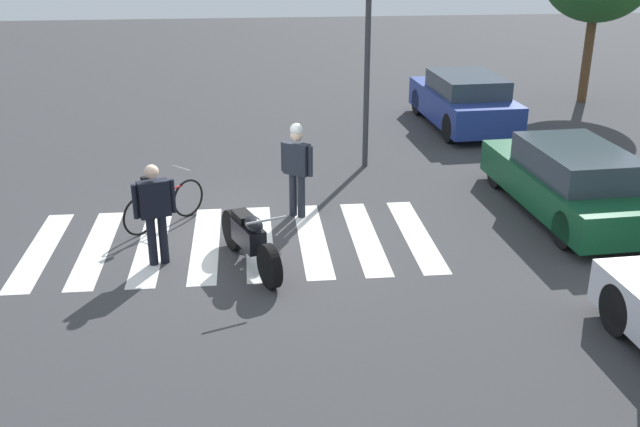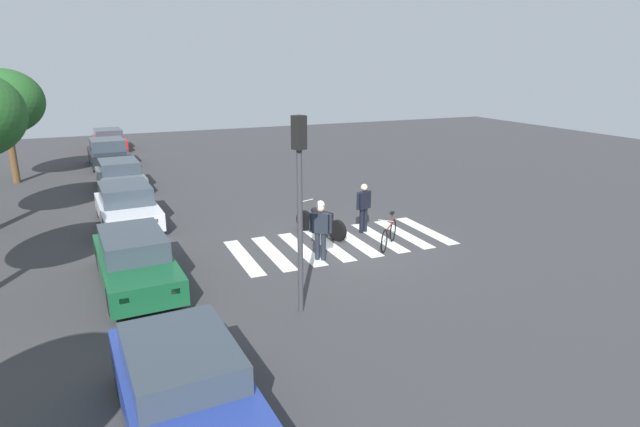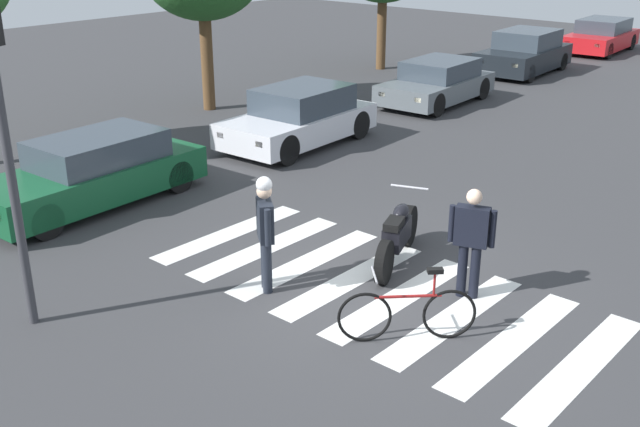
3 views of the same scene
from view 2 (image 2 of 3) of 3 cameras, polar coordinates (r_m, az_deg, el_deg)
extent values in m
plane|color=#38383A|center=(16.39, 2.33, -3.21)|extent=(60.00, 60.00, 0.00)
cylinder|color=black|center=(17.51, -1.70, -0.77)|extent=(0.68, 0.37, 0.67)
cylinder|color=black|center=(16.48, 1.91, -1.86)|extent=(0.68, 0.37, 0.67)
cube|color=black|center=(16.90, 0.17, -0.75)|extent=(0.85, 0.55, 0.36)
ellipsoid|color=black|center=(16.98, -0.38, 0.28)|extent=(0.53, 0.40, 0.24)
cube|color=black|center=(16.70, 0.66, -0.11)|extent=(0.50, 0.38, 0.12)
cylinder|color=#A5A5AD|center=(17.26, -1.54, 1.40)|extent=(0.26, 0.59, 0.04)
torus|color=black|center=(15.58, 7.03, -3.00)|extent=(0.53, 0.52, 0.70)
torus|color=black|center=(16.60, 7.96, -1.83)|extent=(0.53, 0.52, 0.70)
cylinder|color=maroon|center=(16.00, 7.55, -1.45)|extent=(0.64, 0.63, 0.04)
cylinder|color=maroon|center=(16.26, 7.85, -0.55)|extent=(0.05, 0.05, 0.34)
cube|color=black|center=(16.21, 7.87, 0.06)|extent=(0.21, 0.21, 0.06)
cylinder|color=#99999E|center=(15.50, 7.20, -0.78)|extent=(0.34, 0.35, 0.03)
cylinder|color=#1E232D|center=(14.86, 0.39, -3.62)|extent=(0.14, 0.14, 0.81)
cylinder|color=#1E232D|center=(14.90, -0.28, -3.57)|extent=(0.14, 0.14, 0.81)
cube|color=#1E232D|center=(14.66, 0.05, -1.04)|extent=(0.45, 0.50, 0.57)
sphere|color=beige|center=(14.53, 0.05, 0.60)|extent=(0.22, 0.22, 0.22)
cylinder|color=#1E232D|center=(14.59, 1.14, -1.13)|extent=(0.09, 0.09, 0.55)
cylinder|color=#1E232D|center=(14.73, -1.03, -0.96)|extent=(0.09, 0.09, 0.55)
sphere|color=white|center=(14.51, 0.05, 0.98)|extent=(0.23, 0.23, 0.23)
cylinder|color=black|center=(17.28, 4.55, -0.81)|extent=(0.14, 0.14, 0.81)
cylinder|color=black|center=(17.41, 4.95, -0.69)|extent=(0.14, 0.14, 0.81)
cube|color=black|center=(17.16, 4.81, 1.46)|extent=(0.35, 0.51, 0.57)
sphere|color=beige|center=(17.05, 4.84, 2.87)|extent=(0.22, 0.22, 0.22)
cylinder|color=black|center=(16.95, 4.16, 1.29)|extent=(0.09, 0.09, 0.54)
cylinder|color=black|center=(17.37, 5.44, 1.62)|extent=(0.09, 0.09, 0.54)
cube|color=silver|center=(17.92, 11.44, -1.80)|extent=(3.11, 0.45, 0.01)
cube|color=silver|center=(17.44, 9.01, -2.18)|extent=(3.11, 0.45, 0.01)
cube|color=silver|center=(16.99, 6.44, -2.58)|extent=(3.11, 0.45, 0.01)
cube|color=silver|center=(16.58, 3.73, -2.99)|extent=(3.11, 0.45, 0.01)
cube|color=silver|center=(16.21, 0.90, -3.41)|extent=(3.11, 0.45, 0.01)
cube|color=silver|center=(15.88, -2.07, -3.85)|extent=(3.11, 0.45, 0.01)
cube|color=silver|center=(15.59, -5.16, -4.29)|extent=(3.11, 0.45, 0.01)
cube|color=silver|center=(15.36, -8.35, -4.73)|extent=(3.11, 0.45, 0.01)
cylinder|color=black|center=(9.99, -11.65, -14.78)|extent=(0.73, 0.26, 0.71)
cylinder|color=black|center=(9.80, -20.75, -16.26)|extent=(0.73, 0.26, 0.71)
cube|color=navy|center=(8.61, -14.38, -18.92)|extent=(4.14, 1.99, 0.73)
cube|color=#333D47|center=(8.46, -14.98, -14.84)|extent=(2.27, 1.67, 0.46)
cylinder|color=black|center=(12.84, -15.19, -7.92)|extent=(0.65, 0.26, 0.64)
cylinder|color=black|center=(12.69, -21.69, -8.86)|extent=(0.65, 0.26, 0.64)
cylinder|color=black|center=(15.58, -17.48, -3.79)|extent=(0.65, 0.26, 0.64)
cylinder|color=black|center=(15.45, -22.81, -4.50)|extent=(0.65, 0.26, 0.64)
cube|color=#14512D|center=(14.05, -19.43, -5.44)|extent=(4.46, 1.92, 0.62)
cube|color=#333D47|center=(14.07, -19.76, -2.99)|extent=(2.44, 1.60, 0.52)
cube|color=#F2EDCC|center=(12.11, -15.51, -8.12)|extent=(0.09, 0.20, 0.12)
cube|color=#F2EDCC|center=(11.99, -20.58, -8.86)|extent=(0.09, 0.20, 0.12)
cylinder|color=black|center=(18.14, -17.16, -0.87)|extent=(0.70, 0.26, 0.69)
cylinder|color=black|center=(17.97, -22.18, -1.52)|extent=(0.70, 0.26, 0.69)
cylinder|color=black|center=(20.73, -18.49, 1.11)|extent=(0.70, 0.26, 0.69)
cylinder|color=black|center=(20.59, -22.88, 0.56)|extent=(0.70, 0.26, 0.69)
cube|color=silver|center=(19.30, -20.24, 0.29)|extent=(4.09, 2.04, 0.59)
cube|color=#333D47|center=(19.35, -20.48, 2.12)|extent=(2.24, 1.72, 0.59)
cube|color=#F2EDCC|center=(17.47, -17.58, -0.76)|extent=(0.09, 0.20, 0.12)
cube|color=#F2EDCC|center=(17.35, -21.36, -1.25)|extent=(0.09, 0.20, 0.12)
cylinder|color=black|center=(23.75, -18.63, 2.90)|extent=(0.66, 0.26, 0.65)
cylinder|color=black|center=(23.59, -22.42, 2.43)|extent=(0.66, 0.26, 0.65)
cylinder|color=black|center=(26.34, -19.52, 4.06)|extent=(0.66, 0.26, 0.65)
cylinder|color=black|center=(26.21, -22.94, 3.65)|extent=(0.66, 0.26, 0.65)
cube|color=slate|center=(24.93, -20.92, 3.58)|extent=(4.03, 2.02, 0.55)
cube|color=#333D47|center=(25.02, -21.09, 4.85)|extent=(2.21, 1.70, 0.51)
cube|color=#F2EDCC|center=(23.10, -18.98, 3.05)|extent=(0.09, 0.20, 0.12)
cube|color=#F2EDCC|center=(22.99, -21.82, 2.70)|extent=(0.09, 0.20, 0.12)
cylinder|color=black|center=(29.43, -20.11, 5.16)|extent=(0.62, 0.25, 0.61)
cylinder|color=black|center=(29.29, -23.35, 4.77)|extent=(0.62, 0.25, 0.61)
cylinder|color=black|center=(32.13, -20.74, 5.95)|extent=(0.62, 0.25, 0.61)
cylinder|color=black|center=(32.01, -23.71, 5.60)|extent=(0.62, 0.25, 0.61)
cube|color=black|center=(30.67, -22.03, 5.78)|extent=(4.16, 2.11, 0.70)
cube|color=#333D47|center=(30.77, -22.19, 7.00)|extent=(2.28, 1.78, 0.58)
cube|color=#F2EDCC|center=(28.75, -20.47, 5.52)|extent=(0.09, 0.20, 0.12)
cube|color=#F2EDCC|center=(28.65, -22.87, 5.24)|extent=(0.09, 0.20, 0.12)
cylinder|color=black|center=(35.37, -20.48, 6.85)|extent=(0.64, 0.25, 0.63)
cylinder|color=black|center=(35.23, -23.04, 6.55)|extent=(0.64, 0.25, 0.63)
cylinder|color=black|center=(38.10, -20.99, 7.40)|extent=(0.64, 0.25, 0.63)
cylinder|color=black|center=(37.98, -23.37, 7.12)|extent=(0.64, 0.25, 0.63)
cube|color=red|center=(36.64, -22.00, 7.23)|extent=(4.17, 2.03, 0.60)
cube|color=#333D47|center=(36.77, -22.12, 8.13)|extent=(2.29, 1.71, 0.52)
cube|color=#F2EDCC|center=(34.71, -20.75, 7.07)|extent=(0.09, 0.20, 0.12)
cube|color=#F2EDCC|center=(34.61, -22.65, 6.85)|extent=(0.09, 0.20, 0.12)
cylinder|color=#38383D|center=(11.38, -2.18, -2.23)|extent=(0.12, 0.12, 3.70)
cube|color=black|center=(10.89, -2.31, 8.82)|extent=(0.31, 0.31, 0.70)
sphere|color=red|center=(10.96, -2.79, 10.07)|extent=(0.16, 0.16, 0.16)
sphere|color=orange|center=(10.99, -2.77, 8.88)|extent=(0.16, 0.16, 0.16)
sphere|color=green|center=(11.02, -2.76, 7.69)|extent=(0.16, 0.16, 0.16)
cylinder|color=brown|center=(28.17, -30.49, 5.37)|extent=(0.33, 0.33, 2.46)
ellipsoid|color=#235623|center=(27.90, -31.24, 10.41)|extent=(3.41, 3.41, 2.90)
camera|label=1|loc=(26.05, -9.54, 15.19)|focal=41.08mm
camera|label=3|loc=(14.04, 42.53, 10.78)|focal=42.40mm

